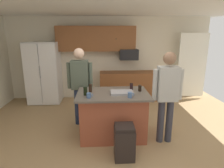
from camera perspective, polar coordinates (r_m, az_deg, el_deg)
floor at (r=4.08m, az=0.82°, el=-16.18°), size 7.04×7.04×0.00m
ceiling at (r=3.53m, az=0.99°, el=22.94°), size 7.04×7.04×0.00m
back_wall at (r=6.34m, az=-0.90°, el=7.63°), size 6.40×0.10×2.60m
french_door_window_panel at (r=6.61m, az=22.48°, el=5.05°), size 0.90×0.06×2.00m
cabinet_run_upper at (r=6.09m, az=-4.72°, el=13.18°), size 2.40×0.38×0.75m
cabinet_run_lower at (r=6.25m, az=4.75°, el=-0.49°), size 1.80×0.63×0.90m
refrigerator at (r=6.23m, az=-19.45°, el=3.12°), size 0.94×0.76×1.84m
microwave_over_range at (r=6.08m, az=4.93°, el=8.68°), size 0.56×0.40×0.32m
kitchen_island at (r=4.01m, az=0.24°, el=-9.01°), size 1.42×0.94×0.95m
person_guest_right at (r=4.43m, az=-9.40°, el=0.77°), size 0.57×0.23×1.78m
person_guest_by_door at (r=3.77m, az=15.96°, el=-2.19°), size 0.57×0.23×1.78m
tumbler_amber at (r=3.73m, az=-7.85°, el=-2.11°), size 0.07×0.07×0.16m
glass_dark_ale at (r=4.08m, az=5.73°, el=-0.73°), size 0.07×0.07×0.13m
glass_stout_tall at (r=3.98m, az=8.22°, el=-1.21°), size 0.07×0.07×0.13m
mug_ceramic_white at (r=3.57m, az=5.33°, el=-3.22°), size 0.12×0.08×0.11m
mug_blue_stoneware at (r=3.57m, az=-6.83°, el=-3.34°), size 0.12×0.08×0.10m
glass_short_whisky at (r=3.91m, az=-6.39°, el=-1.21°), size 0.07×0.07×0.16m
serving_tray at (r=3.81m, az=2.92°, el=-2.49°), size 0.44×0.30×0.04m
trash_bin at (r=3.45m, az=3.65°, el=-16.71°), size 0.34×0.34×0.61m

